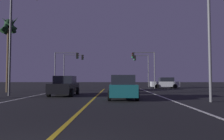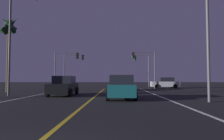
{
  "view_description": "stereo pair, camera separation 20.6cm",
  "coord_description": "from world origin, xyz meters",
  "px_view_note": "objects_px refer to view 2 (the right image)",
  "views": [
    {
      "loc": [
        1.51,
        -2.45,
        1.41
      ],
      "look_at": [
        1.15,
        27.14,
        2.78
      ],
      "focal_mm": 32.21,
      "sensor_mm": 36.0,
      "label": 1
    },
    {
      "loc": [
        1.71,
        -2.45,
        1.41
      ],
      "look_at": [
        1.15,
        27.14,
        2.78
      ],
      "focal_mm": 32.21,
      "sensor_mm": 36.0,
      "label": 2
    }
  ],
  "objects_px": {
    "street_lamp_left_mid": "(16,32)",
    "palm_tree_left_mid": "(9,31)",
    "car_lead_same_lane": "(121,87)",
    "traffic_light_near_left": "(67,62)",
    "car_ahead_far": "(124,84)",
    "traffic_light_near_right": "(144,61)",
    "traffic_light_far_left": "(74,63)",
    "street_lamp_right_near": "(198,23)",
    "car_crossing_side": "(165,83)",
    "traffic_light_far_right": "(142,64)",
    "car_oncoming": "(64,86)"
  },
  "relations": [
    {
      "from": "street_lamp_left_mid",
      "to": "palm_tree_left_mid",
      "type": "bearing_deg",
      "value": 124.31
    },
    {
      "from": "car_lead_same_lane",
      "to": "traffic_light_near_left",
      "type": "xyz_separation_m",
      "value": [
        -7.94,
        16.11,
        3.31
      ]
    },
    {
      "from": "car_ahead_far",
      "to": "traffic_light_near_right",
      "type": "bearing_deg",
      "value": -32.51
    },
    {
      "from": "traffic_light_far_left",
      "to": "palm_tree_left_mid",
      "type": "distance_m",
      "value": 15.1
    },
    {
      "from": "car_lead_same_lane",
      "to": "street_lamp_left_mid",
      "type": "relative_size",
      "value": 0.49
    },
    {
      "from": "car_lead_same_lane",
      "to": "street_lamp_right_near",
      "type": "bearing_deg",
      "value": -111.36
    },
    {
      "from": "street_lamp_left_mid",
      "to": "traffic_light_near_left",
      "type": "bearing_deg",
      "value": 85.42
    },
    {
      "from": "car_crossing_side",
      "to": "traffic_light_near_left",
      "type": "relative_size",
      "value": 0.78
    },
    {
      "from": "car_lead_same_lane",
      "to": "traffic_light_far_right",
      "type": "relative_size",
      "value": 0.75
    },
    {
      "from": "traffic_light_far_right",
      "to": "palm_tree_left_mid",
      "type": "height_order",
      "value": "palm_tree_left_mid"
    },
    {
      "from": "car_lead_same_lane",
      "to": "traffic_light_far_right",
      "type": "bearing_deg",
      "value": -11.27
    },
    {
      "from": "traffic_light_far_left",
      "to": "street_lamp_right_near",
      "type": "distance_m",
      "value": 26.75
    },
    {
      "from": "traffic_light_near_right",
      "to": "traffic_light_far_left",
      "type": "xyz_separation_m",
      "value": [
        -11.9,
        5.5,
        0.23
      ]
    },
    {
      "from": "car_lead_same_lane",
      "to": "traffic_light_near_right",
      "type": "distance_m",
      "value": 16.9
    },
    {
      "from": "traffic_light_far_left",
      "to": "street_lamp_left_mid",
      "type": "height_order",
      "value": "street_lamp_left_mid"
    },
    {
      "from": "street_lamp_right_near",
      "to": "palm_tree_left_mid",
      "type": "xyz_separation_m",
      "value": [
        -16.98,
        9.16,
        1.79
      ]
    },
    {
      "from": "traffic_light_far_right",
      "to": "car_lead_same_lane",
      "type": "bearing_deg",
      "value": 78.73
    },
    {
      "from": "traffic_light_far_left",
      "to": "street_lamp_left_mid",
      "type": "relative_size",
      "value": 0.67
    },
    {
      "from": "car_lead_same_lane",
      "to": "street_lamp_right_near",
      "type": "xyz_separation_m",
      "value": [
        4.78,
        -1.87,
        4.12
      ]
    },
    {
      "from": "traffic_light_far_left",
      "to": "street_lamp_right_near",
      "type": "xyz_separation_m",
      "value": [
        12.81,
        -23.48,
        0.57
      ]
    },
    {
      "from": "traffic_light_near_left",
      "to": "traffic_light_far_left",
      "type": "bearing_deg",
      "value": 90.93
    },
    {
      "from": "traffic_light_far_right",
      "to": "street_lamp_right_near",
      "type": "distance_m",
      "value": 23.5
    },
    {
      "from": "traffic_light_near_right",
      "to": "street_lamp_left_mid",
      "type": "height_order",
      "value": "street_lamp_left_mid"
    },
    {
      "from": "traffic_light_far_left",
      "to": "street_lamp_left_mid",
      "type": "distance_m",
      "value": 19.05
    },
    {
      "from": "car_ahead_far",
      "to": "palm_tree_left_mid",
      "type": "distance_m",
      "value": 14.7
    },
    {
      "from": "car_lead_same_lane",
      "to": "traffic_light_near_left",
      "type": "height_order",
      "value": "traffic_light_near_left"
    },
    {
      "from": "traffic_light_near_right",
      "to": "traffic_light_near_left",
      "type": "distance_m",
      "value": 11.81
    },
    {
      "from": "traffic_light_near_left",
      "to": "street_lamp_left_mid",
      "type": "bearing_deg",
      "value": -94.58
    },
    {
      "from": "traffic_light_far_left",
      "to": "traffic_light_near_right",
      "type": "bearing_deg",
      "value": -24.81
    },
    {
      "from": "traffic_light_far_left",
      "to": "palm_tree_left_mid",
      "type": "xyz_separation_m",
      "value": [
        -4.17,
        -14.32,
        2.36
      ]
    },
    {
      "from": "traffic_light_near_right",
      "to": "traffic_light_near_left",
      "type": "height_order",
      "value": "traffic_light_near_right"
    },
    {
      "from": "car_oncoming",
      "to": "car_lead_same_lane",
      "type": "relative_size",
      "value": 1.0
    },
    {
      "from": "car_ahead_far",
      "to": "traffic_light_far_left",
      "type": "relative_size",
      "value": 0.73
    },
    {
      "from": "traffic_light_far_left",
      "to": "street_lamp_right_near",
      "type": "bearing_deg",
      "value": -61.38
    },
    {
      "from": "traffic_light_near_right",
      "to": "car_oncoming",
      "type": "bearing_deg",
      "value": 56.11
    },
    {
      "from": "traffic_light_near_right",
      "to": "street_lamp_right_near",
      "type": "distance_m",
      "value": 18.02
    },
    {
      "from": "traffic_light_near_left",
      "to": "street_lamp_left_mid",
      "type": "xyz_separation_m",
      "value": [
        -1.08,
        -13.49,
        1.39
      ]
    },
    {
      "from": "car_oncoming",
      "to": "traffic_light_far_right",
      "type": "height_order",
      "value": "traffic_light_far_right"
    },
    {
      "from": "car_ahead_far",
      "to": "car_crossing_side",
      "type": "xyz_separation_m",
      "value": [
        6.66,
        6.07,
        0.0
      ]
    },
    {
      "from": "car_oncoming",
      "to": "traffic_light_near_left",
      "type": "height_order",
      "value": "traffic_light_near_left"
    },
    {
      "from": "car_ahead_far",
      "to": "palm_tree_left_mid",
      "type": "relative_size",
      "value": 0.51
    },
    {
      "from": "traffic_light_near_left",
      "to": "traffic_light_far_right",
      "type": "height_order",
      "value": "traffic_light_far_right"
    },
    {
      "from": "car_lead_same_lane",
      "to": "traffic_light_far_right",
      "type": "height_order",
      "value": "traffic_light_far_right"
    },
    {
      "from": "car_lead_same_lane",
      "to": "car_crossing_side",
      "type": "distance_m",
      "value": 18.72
    },
    {
      "from": "car_crossing_side",
      "to": "traffic_light_near_left",
      "type": "bearing_deg",
      "value": 4.11
    },
    {
      "from": "street_lamp_right_near",
      "to": "street_lamp_left_mid",
      "type": "distance_m",
      "value": 14.53
    },
    {
      "from": "car_oncoming",
      "to": "traffic_light_far_left",
      "type": "height_order",
      "value": "traffic_light_far_left"
    },
    {
      "from": "street_lamp_left_mid",
      "to": "car_ahead_far",
      "type": "bearing_deg",
      "value": 41.22
    },
    {
      "from": "car_crossing_side",
      "to": "traffic_light_near_right",
      "type": "relative_size",
      "value": 0.77
    },
    {
      "from": "traffic_light_far_right",
      "to": "traffic_light_far_left",
      "type": "xyz_separation_m",
      "value": [
        -12.34,
        -0.0,
        0.15
      ]
    }
  ]
}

